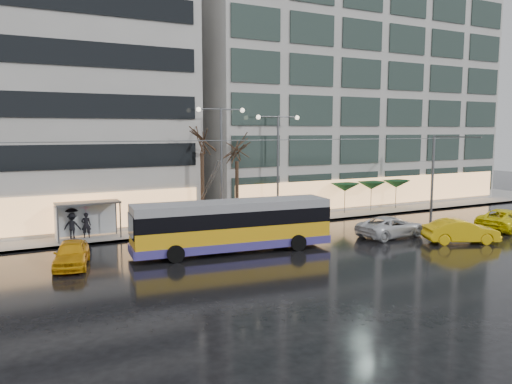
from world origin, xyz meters
TOP-DOWN VIEW (x-y plane):
  - ground at (0.00, 0.00)m, footprint 140.00×140.00m
  - sidewalk at (2.00, 14.00)m, footprint 80.00×10.00m
  - kerb at (2.00, 9.05)m, footprint 80.00×0.10m
  - building_right at (19.00, 19.00)m, footprint 32.00×14.00m
  - trolleybus at (-0.62, 3.12)m, footprint 12.48×5.37m
  - catenary at (1.00, 7.94)m, footprint 42.24×5.12m
  - bus_shelter at (-8.38, 10.69)m, footprint 4.20×1.60m
  - street_lamp_near at (2.00, 10.80)m, footprint 3.96×0.36m
  - street_lamp_far at (7.00, 10.80)m, footprint 3.96×0.36m
  - tree_a at (0.50, 11.00)m, footprint 3.20×3.20m
  - tree_b at (3.50, 11.20)m, footprint 3.20×3.20m
  - parasol_a at (14.00, 11.00)m, footprint 2.50×2.50m
  - parasol_b at (17.00, 11.00)m, footprint 2.50×2.50m
  - parasol_c at (20.00, 11.00)m, footprint 2.50×2.50m
  - taxi_a at (-9.93, 4.08)m, footprint 2.66×4.56m
  - taxi_b at (13.90, -1.68)m, footprint 5.07×3.49m
  - taxi_c at (20.70, -0.00)m, footprint 6.08×3.94m
  - sedan_silver at (11.12, 1.92)m, footprint 5.41×2.81m
  - pedestrian_a at (-8.10, 10.84)m, footprint 1.18×1.20m
  - pedestrian_b at (-3.61, 11.61)m, footprint 1.00×0.90m
  - pedestrian_c at (-8.99, 10.97)m, footprint 1.29×1.06m

SIDE VIEW (x-z plane):
  - ground at x=0.00m, z-range 0.00..0.00m
  - sidewalk at x=2.00m, z-range 0.00..0.15m
  - kerb at x=2.00m, z-range 0.00..0.15m
  - sedan_silver at x=11.12m, z-range 0.00..1.45m
  - taxi_a at x=-9.93m, z-range 0.00..1.46m
  - taxi_c at x=20.70m, z-range 0.00..1.56m
  - taxi_b at x=13.90m, z-range 0.00..1.58m
  - pedestrian_b at x=-3.61m, z-range 0.15..1.85m
  - pedestrian_c at x=-8.99m, z-range 0.21..2.32m
  - trolleybus at x=-0.62m, z-range -1.31..4.39m
  - pedestrian_a at x=-8.10m, z-range 0.49..2.68m
  - bus_shelter at x=-8.38m, z-range 0.71..3.22m
  - parasol_a at x=14.00m, z-range 1.12..3.77m
  - parasol_b at x=17.00m, z-range 1.12..3.77m
  - parasol_c at x=20.00m, z-range 1.12..3.77m
  - catenary at x=1.00m, z-range 0.75..7.75m
  - street_lamp_far at x=7.00m, z-range 1.45..9.98m
  - street_lamp_near at x=2.00m, z-range 1.48..10.51m
  - tree_b at x=3.50m, z-range 2.55..10.25m
  - tree_a at x=0.50m, z-range 2.89..11.29m
  - building_right at x=19.00m, z-range 0.15..25.15m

